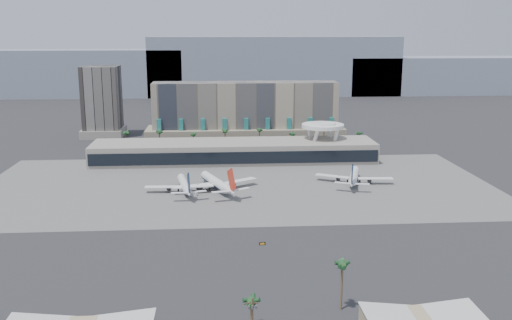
{
  "coord_description": "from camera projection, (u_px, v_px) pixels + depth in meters",
  "views": [
    {
      "loc": [
        -10.22,
        -227.72,
        77.87
      ],
      "look_at": [
        8.34,
        40.0,
        16.45
      ],
      "focal_mm": 40.0,
      "sensor_mm": 36.0,
      "label": 1
    }
  ],
  "objects": [
    {
      "name": "utility_pole",
      "position": [
        252.0,
        316.0,
        144.34
      ],
      "size": [
        3.2,
        0.85,
        12.0
      ],
      "color": "#4C3826",
      "rests_on": "ground"
    },
    {
      "name": "airliner_centre",
      "position": [
        217.0,
        183.0,
        281.94
      ],
      "size": [
        42.38,
        43.75,
        15.86
      ],
      "rotation": [
        0.0,
        0.0,
        0.37
      ],
      "color": "white",
      "rests_on": "ground"
    },
    {
      "name": "airliner_right",
      "position": [
        354.0,
        176.0,
        295.37
      ],
      "size": [
        39.22,
        40.62,
        14.42
      ],
      "rotation": [
        0.0,
        0.0,
        -0.29
      ],
      "color": "white",
      "rests_on": "ground"
    },
    {
      "name": "terminal",
      "position": [
        234.0,
        151.0,
        344.88
      ],
      "size": [
        170.0,
        32.5,
        14.5
      ],
      "color": "#9D988A",
      "rests_on": "ground"
    },
    {
      "name": "saucer_structure",
      "position": [
        323.0,
        128.0,
        351.91
      ],
      "size": [
        26.0,
        26.0,
        21.89
      ],
      "color": "white",
      "rests_on": "ground"
    },
    {
      "name": "service_vehicle_a",
      "position": [
        193.0,
        194.0,
        273.32
      ],
      "size": [
        4.43,
        2.85,
        2.0
      ],
      "primitive_type": "cube",
      "rotation": [
        0.0,
        0.0,
        -0.22
      ],
      "color": "silver",
      "rests_on": "ground"
    },
    {
      "name": "palm_row",
      "position": [
        243.0,
        134.0,
        378.65
      ],
      "size": [
        157.8,
        2.8,
        13.1
      ],
      "color": "brown",
      "rests_on": "ground"
    },
    {
      "name": "taxiway_sign",
      "position": [
        262.0,
        244.0,
        211.18
      ],
      "size": [
        2.36,
        0.73,
        1.06
      ],
      "rotation": [
        0.0,
        0.0,
        0.17
      ],
      "color": "black",
      "rests_on": "ground"
    },
    {
      "name": "airliner_left",
      "position": [
        185.0,
        185.0,
        280.18
      ],
      "size": [
        38.64,
        40.09,
        13.93
      ],
      "rotation": [
        0.0,
        0.0,
        0.17
      ],
      "color": "white",
      "rests_on": "ground"
    },
    {
      "name": "mountain_ridge",
      "position": [
        248.0,
        70.0,
        691.78
      ],
      "size": [
        680.0,
        60.0,
        70.0
      ],
      "color": "gray",
      "rests_on": "ground"
    },
    {
      "name": "ground",
      "position": [
        243.0,
        220.0,
        239.51
      ],
      "size": [
        900.0,
        900.0,
        0.0
      ],
      "primitive_type": "plane",
      "color": "#232326",
      "rests_on": "ground"
    },
    {
      "name": "office_tower",
      "position": [
        102.0,
        106.0,
        422.49
      ],
      "size": [
        30.0,
        30.0,
        52.0
      ],
      "color": "black",
      "rests_on": "ground"
    },
    {
      "name": "apron_pad",
      "position": [
        238.0,
        185.0,
        292.99
      ],
      "size": [
        260.0,
        130.0,
        0.06
      ],
      "primitive_type": "cube",
      "color": "#5B5B59",
      "rests_on": "ground"
    },
    {
      "name": "hotel",
      "position": [
        245.0,
        118.0,
        406.05
      ],
      "size": [
        140.0,
        30.0,
        42.0
      ],
      "color": "tan",
      "rests_on": "ground"
    },
    {
      "name": "near_palm_a",
      "position": [
        252.0,
        306.0,
        150.55
      ],
      "size": [
        6.0,
        6.0,
        9.41
      ],
      "color": "brown",
      "rests_on": "ground"
    },
    {
      "name": "near_palm_b",
      "position": [
        342.0,
        269.0,
        159.85
      ],
      "size": [
        6.0,
        6.0,
        15.14
      ],
      "color": "brown",
      "rests_on": "ground"
    },
    {
      "name": "service_vehicle_b",
      "position": [
        225.0,
        192.0,
        277.59
      ],
      "size": [
        4.2,
        3.35,
        1.89
      ],
      "primitive_type": "cube",
      "rotation": [
        0.0,
        0.0,
        0.4
      ],
      "color": "silver",
      "rests_on": "ground"
    }
  ]
}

